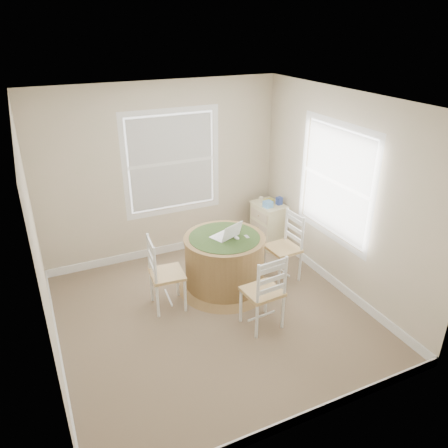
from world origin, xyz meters
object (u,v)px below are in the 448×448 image
chair_near (262,291)px  laptop (226,235)px  chair_right (283,248)px  chair_left (167,274)px  round_table (224,260)px  corner_chest (268,224)px

chair_near → laptop: size_ratio=2.27×
chair_right → laptop: size_ratio=2.27×
chair_left → laptop: 0.91m
round_table → chair_near: (0.06, -0.92, 0.06)m
chair_left → corner_chest: size_ratio=1.34×
round_table → laptop: (0.02, -0.01, 0.38)m
chair_near → chair_right: size_ratio=1.00×
chair_near → chair_right: bearing=-138.9°
chair_near → laptop: bearing=-92.4°
chair_right → chair_left: bearing=-94.7°
laptop → chair_near: bearing=69.9°
laptop → corner_chest: 1.49m
round_table → corner_chest: (1.16, 0.84, -0.06)m
round_table → chair_near: size_ratio=1.31×
chair_near → corner_chest: size_ratio=1.34×
chair_near → laptop: laptop is taller
chair_right → chair_near: bearing=-47.7°
chair_near → corner_chest: (1.11, 1.76, -0.12)m
round_table → laptop: 0.38m
chair_right → corner_chest: size_ratio=1.34×
laptop → round_table: bearing=-41.1°
chair_left → chair_near: same height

